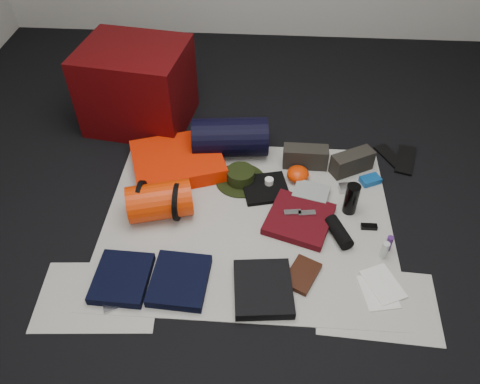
# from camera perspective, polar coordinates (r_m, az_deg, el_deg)

# --- Properties ---
(floor) EXTENTS (4.50, 4.50, 0.02)m
(floor) POSITION_cam_1_polar(r_m,az_deg,el_deg) (2.65, 0.94, -3.52)
(floor) COLOR black
(floor) RESTS_ON ground
(newspaper_mat) EXTENTS (1.60, 1.30, 0.01)m
(newspaper_mat) POSITION_cam_1_polar(r_m,az_deg,el_deg) (2.64, 0.95, -3.34)
(newspaper_mat) COLOR silver
(newspaper_mat) RESTS_ON floor
(newspaper_sheet_front_left) EXTENTS (0.61, 0.44, 0.00)m
(newspaper_sheet_front_left) POSITION_cam_1_polar(r_m,az_deg,el_deg) (2.44, -16.87, -12.04)
(newspaper_sheet_front_left) COLOR silver
(newspaper_sheet_front_left) RESTS_ON floor
(newspaper_sheet_front_right) EXTENTS (0.60, 0.43, 0.00)m
(newspaper_sheet_front_right) POSITION_cam_1_polar(r_m,az_deg,el_deg) (2.41, 16.31, -12.88)
(newspaper_sheet_front_right) COLOR silver
(newspaper_sheet_front_right) RESTS_ON floor
(red_cabinet) EXTENTS (0.74, 0.64, 0.55)m
(red_cabinet) POSITION_cam_1_polar(r_m,az_deg,el_deg) (3.27, -12.41, 12.48)
(red_cabinet) COLOR #4C0507
(red_cabinet) RESTS_ON floor
(sleeping_pad) EXTENTS (0.66, 0.60, 0.10)m
(sleeping_pad) POSITION_cam_1_polar(r_m,az_deg,el_deg) (2.94, -7.61, 3.75)
(sleeping_pad) COLOR #F62402
(sleeping_pad) RESTS_ON newspaper_mat
(stuff_sack) EXTENTS (0.40, 0.29, 0.21)m
(stuff_sack) POSITION_cam_1_polar(r_m,az_deg,el_deg) (2.63, -9.76, -1.10)
(stuff_sack) COLOR red
(stuff_sack) RESTS_ON newspaper_mat
(sack_strap_left) EXTENTS (0.02, 0.22, 0.22)m
(sack_strap_left) POSITION_cam_1_polar(r_m,az_deg,el_deg) (2.65, -11.88, -0.93)
(sack_strap_left) COLOR black
(sack_strap_left) RESTS_ON newspaper_mat
(sack_strap_right) EXTENTS (0.03, 0.22, 0.22)m
(sack_strap_right) POSITION_cam_1_polar(r_m,az_deg,el_deg) (2.60, -7.62, -1.15)
(sack_strap_right) COLOR black
(sack_strap_right) RESTS_ON newspaper_mat
(navy_duffel) EXTENTS (0.50, 0.30, 0.25)m
(navy_duffel) POSITION_cam_1_polar(r_m,az_deg,el_deg) (2.98, -1.24, 6.68)
(navy_duffel) COLOR black
(navy_duffel) RESTS_ON newspaper_mat
(boonie_brim) EXTENTS (0.37, 0.37, 0.01)m
(boonie_brim) POSITION_cam_1_polar(r_m,az_deg,el_deg) (2.85, 0.06, 1.45)
(boonie_brim) COLOR black
(boonie_brim) RESTS_ON newspaper_mat
(boonie_crown) EXTENTS (0.17, 0.17, 0.08)m
(boonie_crown) POSITION_cam_1_polar(r_m,az_deg,el_deg) (2.83, 0.06, 2.07)
(boonie_crown) COLOR black
(boonie_crown) RESTS_ON boonie_brim
(hiking_boot_left) EXTENTS (0.28, 0.11, 0.14)m
(hiking_boot_left) POSITION_cam_1_polar(r_m,az_deg,el_deg) (2.95, 7.97, 4.27)
(hiking_boot_left) COLOR #292620
(hiking_boot_left) RESTS_ON newspaper_mat
(hiking_boot_right) EXTENTS (0.28, 0.21, 0.13)m
(hiking_boot_right) POSITION_cam_1_polar(r_m,az_deg,el_deg) (2.97, 13.50, 3.56)
(hiking_boot_right) COLOR #292620
(hiking_boot_right) RESTS_ON newspaper_mat
(flip_flop_left) EXTENTS (0.19, 0.26, 0.01)m
(flip_flop_left) POSITION_cam_1_polar(r_m,az_deg,el_deg) (3.18, 17.87, 4.13)
(flip_flop_left) COLOR black
(flip_flop_left) RESTS_ON floor
(flip_flop_right) EXTENTS (0.18, 0.30, 0.02)m
(flip_flop_right) POSITION_cam_1_polar(r_m,az_deg,el_deg) (3.18, 19.51, 3.74)
(flip_flop_right) COLOR black
(flip_flop_right) RESTS_ON floor
(trousers_navy_a) EXTENTS (0.28, 0.31, 0.05)m
(trousers_navy_a) POSITION_cam_1_polar(r_m,az_deg,el_deg) (2.43, -14.19, -10.14)
(trousers_navy_a) COLOR black
(trousers_navy_a) RESTS_ON newspaper_mat
(trousers_navy_b) EXTENTS (0.29, 0.33, 0.05)m
(trousers_navy_b) POSITION_cam_1_polar(r_m,az_deg,el_deg) (2.37, -7.37, -10.63)
(trousers_navy_b) COLOR black
(trousers_navy_b) RESTS_ON newspaper_mat
(trousers_charcoal) EXTENTS (0.31, 0.35, 0.05)m
(trousers_charcoal) POSITION_cam_1_polar(r_m,az_deg,el_deg) (2.33, 2.83, -11.68)
(trousers_charcoal) COLOR black
(trousers_charcoal) RESTS_ON newspaper_mat
(black_tshirt) EXTENTS (0.31, 0.30, 0.03)m
(black_tshirt) POSITION_cam_1_polar(r_m,az_deg,el_deg) (2.79, 3.12, 0.45)
(black_tshirt) COLOR black
(black_tshirt) RESTS_ON newspaper_mat
(red_shirt) EXTENTS (0.43, 0.43, 0.04)m
(red_shirt) POSITION_cam_1_polar(r_m,az_deg,el_deg) (2.63, 7.24, -3.29)
(red_shirt) COLOR #4B080E
(red_shirt) RESTS_ON newspaper_mat
(orange_stuff_sack) EXTENTS (0.18, 0.18, 0.09)m
(orange_stuff_sack) POSITION_cam_1_polar(r_m,az_deg,el_deg) (2.86, 7.06, 2.17)
(orange_stuff_sack) COLOR red
(orange_stuff_sack) RESTS_ON newspaper_mat
(first_aid_pouch) EXTENTS (0.23, 0.20, 0.05)m
(first_aid_pouch) POSITION_cam_1_polar(r_m,az_deg,el_deg) (2.77, 8.65, -0.18)
(first_aid_pouch) COLOR gray
(first_aid_pouch) RESTS_ON newspaper_mat
(water_bottle) EXTENTS (0.10, 0.10, 0.19)m
(water_bottle) POSITION_cam_1_polar(r_m,az_deg,el_deg) (2.68, 13.42, -0.82)
(water_bottle) COLOR black
(water_bottle) RESTS_ON newspaper_mat
(speaker) EXTENTS (0.15, 0.21, 0.08)m
(speaker) POSITION_cam_1_polar(r_m,az_deg,el_deg) (2.58, 11.97, -4.82)
(speaker) COLOR black
(speaker) RESTS_ON newspaper_mat
(compact_camera) EXTENTS (0.11, 0.07, 0.04)m
(compact_camera) POSITION_cam_1_polar(r_m,az_deg,el_deg) (2.86, 12.92, 0.49)
(compact_camera) COLOR #B1B1B6
(compact_camera) RESTS_ON newspaper_mat
(cyan_case) EXTENTS (0.14, 0.12, 0.04)m
(cyan_case) POSITION_cam_1_polar(r_m,az_deg,el_deg) (2.94, 15.60, 1.42)
(cyan_case) COLOR #0E488C
(cyan_case) RESTS_ON newspaper_mat
(toiletry_purple) EXTENTS (0.04, 0.04, 0.10)m
(toiletry_purple) POSITION_cam_1_polar(r_m,az_deg,el_deg) (2.58, 17.70, -5.98)
(toiletry_purple) COLOR #472069
(toiletry_purple) RESTS_ON newspaper_mat
(toiletry_clear) EXTENTS (0.04, 0.04, 0.11)m
(toiletry_clear) POSITION_cam_1_polar(r_m,az_deg,el_deg) (2.54, 17.20, -6.81)
(toiletry_clear) COLOR #BABFBB
(toiletry_clear) RESTS_ON newspaper_mat
(paperback_book) EXTENTS (0.21, 0.24, 0.03)m
(paperback_book) POSITION_cam_1_polar(r_m,az_deg,el_deg) (2.40, 7.58, -9.96)
(paperback_book) COLOR black
(paperback_book) RESTS_ON newspaper_mat
(map_booklet) EXTENTS (0.22, 0.26, 0.01)m
(map_booklet) POSITION_cam_1_polar(r_m,az_deg,el_deg) (2.47, 17.03, -10.71)
(map_booklet) COLOR white
(map_booklet) RESTS_ON newspaper_mat
(map_printout) EXTENTS (0.20, 0.23, 0.01)m
(map_printout) POSITION_cam_1_polar(r_m,az_deg,el_deg) (2.44, 16.50, -11.59)
(map_printout) COLOR white
(map_printout) RESTS_ON newspaper_mat
(sunglasses) EXTENTS (0.09, 0.04, 0.02)m
(sunglasses) POSITION_cam_1_polar(r_m,az_deg,el_deg) (2.68, 15.44, -4.09)
(sunglasses) COLOR black
(sunglasses) RESTS_ON newspaper_mat
(key_cluster) EXTENTS (0.10, 0.10, 0.01)m
(key_cluster) POSITION_cam_1_polar(r_m,az_deg,el_deg) (2.38, -15.48, -13.11)
(key_cluster) COLOR #B1B1B6
(key_cluster) RESTS_ON newspaper_mat
(tape_roll) EXTENTS (0.05, 0.05, 0.04)m
(tape_roll) POSITION_cam_1_polar(r_m,az_deg,el_deg) (2.80, 3.57, 1.31)
(tape_roll) COLOR silver
(tape_roll) RESTS_ON black_tshirt
(energy_bar_a) EXTENTS (0.10, 0.05, 0.01)m
(energy_bar_a) POSITION_cam_1_polar(r_m,az_deg,el_deg) (2.62, 6.41, -2.49)
(energy_bar_a) COLOR #B1B1B6
(energy_bar_a) RESTS_ON red_shirt
(energy_bar_b) EXTENTS (0.10, 0.05, 0.01)m
(energy_bar_b) POSITION_cam_1_polar(r_m,az_deg,el_deg) (2.62, 8.16, -2.57)
(energy_bar_b) COLOR #B1B1B6
(energy_bar_b) RESTS_ON red_shirt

